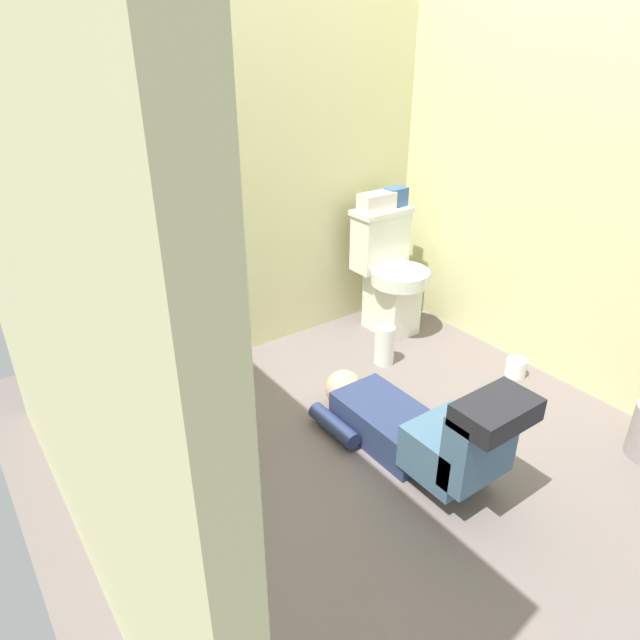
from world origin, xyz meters
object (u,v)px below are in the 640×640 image
tissue_box (377,202)px  toilet_paper_roll (516,367)px  vanity_cabinet (137,349)px  bottle_blue (122,242)px  bottle_white (88,250)px  toilet (389,273)px  bottle_pink (151,238)px  bottle_amber (107,250)px  paper_towel_roll (385,345)px  soap_dispenser (64,252)px  bottle_green (139,240)px  faucet (110,245)px  toiletry_bag (396,197)px  person_plumber (417,428)px

tissue_box → toilet_paper_roll: bearing=-75.4°
vanity_cabinet → bottle_blue: size_ratio=6.22×
bottle_white → toilet_paper_roll: size_ratio=1.21×
vanity_cabinet → toilet: bearing=3.4°
bottle_pink → bottle_amber: bearing=-177.8°
tissue_box → bottle_pink: bottle_pink is taller
vanity_cabinet → bottle_pink: bearing=28.9°
toilet → bottle_white: size_ratio=5.64×
toilet → paper_towel_roll: toilet is taller
toilet → vanity_cabinet: 1.60m
soap_dispenser → paper_towel_roll: 1.71m
bottle_pink → toilet_paper_roll: bearing=-27.2°
vanity_cabinet → bottle_blue: (0.04, 0.10, 0.47)m
paper_towel_roll → toilet_paper_roll: (0.50, -0.52, -0.06)m
bottle_amber → toilet_paper_roll: bearing=-24.5°
bottle_green → bottle_pink: (0.06, 0.01, -0.00)m
faucet → bottle_amber: bottle_amber is taller
vanity_cabinet → tissue_box: bearing=6.8°
bottle_pink → toiletry_bag: bearing=3.6°
paper_towel_roll → bottle_white: bearing=167.5°
faucet → toilet_paper_roll: size_ratio=0.91×
faucet → person_plumber: size_ratio=0.09×
bottle_green → paper_towel_roll: bearing=-14.4°
person_plumber → bottle_white: bearing=133.5°
faucet → person_plumber: 1.53m
toilet → bottle_blue: size_ratio=5.69×
vanity_cabinet → paper_towel_roll: (1.29, -0.23, -0.31)m
vanity_cabinet → bottle_white: 0.49m
paper_towel_roll → toilet_paper_roll: paper_towel_roll is taller
faucet → bottle_white: size_ratio=0.75×
paper_towel_roll → toiletry_bag: bearing=45.4°
tissue_box → toilet_paper_roll: 1.22m
tissue_box → soap_dispenser: soap_dispenser is taller
tissue_box → bottle_green: 1.45m
faucet → bottle_pink: (0.16, -0.05, 0.02)m
bottle_amber → bottle_pink: (0.19, 0.01, 0.01)m
faucet → toilet: bearing=-1.7°
soap_dispenser → paper_towel_roll: bearing=-13.1°
bottle_amber → bottle_blue: bearing=13.8°
bottle_blue → toilet: bearing=-0.2°
person_plumber → toilet_paper_roll: 0.96m
soap_dispenser → toilet_paper_roll: size_ratio=1.51×
toilet_paper_roll → tissue_box: bearing=104.6°
toilet → vanity_cabinet: vanity_cabinet is taller
bottle_amber → vanity_cabinet: bearing=-67.3°
vanity_cabinet → toiletry_bag: size_ratio=6.61×
bottle_blue → bottle_white: bearing=-174.5°
vanity_cabinet → tissue_box: 1.60m
faucet → bottle_green: bottle_green is taller
person_plumber → soap_dispenser: 1.64m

